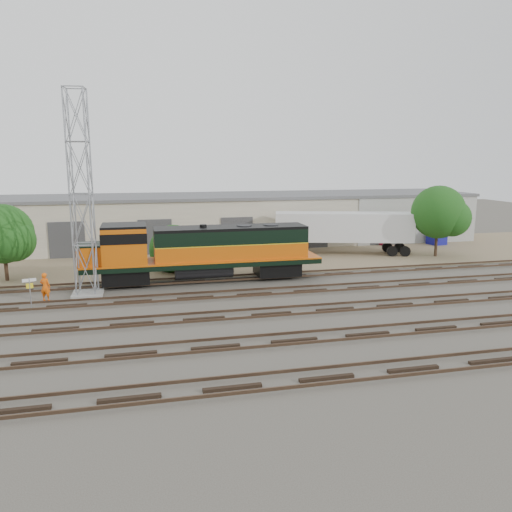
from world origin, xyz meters
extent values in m
plane|color=#47423A|center=(0.00, 0.00, 0.00)|extent=(140.00, 140.00, 0.00)
cube|color=#726047|center=(0.00, 15.00, 0.01)|extent=(80.00, 16.00, 0.02)
cube|color=black|center=(0.00, -12.00, 0.07)|extent=(80.00, 2.40, 0.14)
cube|color=#4C3828|center=(0.00, -12.75, 0.21)|extent=(80.00, 0.08, 0.14)
cube|color=#4C3828|center=(0.00, -11.25, 0.21)|extent=(80.00, 0.08, 0.14)
cube|color=black|center=(0.00, -7.50, 0.07)|extent=(80.00, 2.40, 0.14)
cube|color=#4C3828|center=(0.00, -8.25, 0.21)|extent=(80.00, 0.08, 0.14)
cube|color=#4C3828|center=(0.00, -6.75, 0.21)|extent=(80.00, 0.08, 0.14)
cube|color=black|center=(0.00, -3.00, 0.07)|extent=(80.00, 2.40, 0.14)
cube|color=#4C3828|center=(0.00, -3.75, 0.21)|extent=(80.00, 0.08, 0.14)
cube|color=#4C3828|center=(0.00, -2.25, 0.21)|extent=(80.00, 0.08, 0.14)
cube|color=black|center=(0.00, 1.50, 0.07)|extent=(80.00, 2.40, 0.14)
cube|color=#4C3828|center=(0.00, 0.75, 0.21)|extent=(80.00, 0.08, 0.14)
cube|color=#4C3828|center=(0.00, 2.25, 0.21)|extent=(80.00, 0.08, 0.14)
cube|color=black|center=(0.00, 6.00, 0.07)|extent=(80.00, 2.40, 0.14)
cube|color=#4C3828|center=(0.00, 5.25, 0.21)|extent=(80.00, 0.08, 0.14)
cube|color=#4C3828|center=(0.00, 6.75, 0.21)|extent=(80.00, 0.08, 0.14)
cube|color=beige|center=(0.00, 23.00, 2.50)|extent=(58.00, 10.00, 5.00)
cube|color=#59595B|center=(0.00, 23.00, 5.15)|extent=(58.40, 10.40, 0.30)
cube|color=#999993|center=(22.00, 17.95, 2.50)|extent=(14.00, 0.10, 5.00)
cube|color=#333335|center=(-14.00, 17.94, 1.70)|extent=(3.20, 0.12, 3.40)
cube|color=#333335|center=(-6.00, 17.94, 1.70)|extent=(3.20, 0.12, 3.40)
cube|color=#333335|center=(2.00, 17.94, 1.70)|extent=(3.20, 0.12, 3.40)
cube|color=#333335|center=(10.00, 17.94, 1.70)|extent=(3.20, 0.12, 3.40)
cube|color=#333335|center=(18.00, 17.94, 1.70)|extent=(3.20, 0.12, 3.40)
cube|color=black|center=(-8.48, 6.00, 0.79)|extent=(3.29, 2.46, 1.03)
cube|color=black|center=(2.82, 6.00, 0.79)|extent=(3.29, 2.46, 1.03)
cube|color=black|center=(-2.83, 6.00, 1.49)|extent=(17.46, 3.08, 0.36)
cylinder|color=black|center=(-2.83, 6.00, 0.84)|extent=(4.31, 1.13, 1.13)
cube|color=#C35209|center=(-0.78, 6.00, 2.28)|extent=(11.30, 2.67, 1.23)
cube|color=black|center=(-0.78, 6.00, 3.41)|extent=(11.30, 2.67, 1.03)
cube|color=black|center=(-0.78, 6.00, 4.03)|extent=(11.30, 2.67, 0.21)
cube|color=#C35209|center=(-8.48, 6.00, 3.00)|extent=(3.08, 3.08, 2.67)
cube|color=black|center=(-8.48, 6.00, 4.42)|extent=(3.08, 3.08, 0.16)
cube|color=#C35209|center=(-10.84, 6.00, 2.39)|extent=(1.64, 2.46, 1.44)
cube|color=gray|center=(-10.99, 4.09, 0.10)|extent=(1.99, 1.99, 0.20)
cylinder|color=gray|center=(-11.60, 4.70, 6.84)|extent=(0.10, 0.10, 13.27)
cylinder|color=gray|center=(-10.38, 4.70, 6.84)|extent=(0.10, 0.10, 13.27)
cylinder|color=gray|center=(-11.60, 3.48, 6.84)|extent=(0.10, 0.10, 13.27)
cylinder|color=gray|center=(-10.38, 3.48, 6.84)|extent=(0.10, 0.10, 13.27)
cylinder|color=gray|center=(-14.07, 1.57, 0.97)|extent=(0.06, 0.06, 1.94)
cube|color=white|center=(-14.07, 1.57, 1.81)|extent=(0.77, 0.26, 0.19)
cube|color=yellow|center=(-14.07, 1.57, 1.46)|extent=(0.39, 0.15, 0.31)
imported|color=#F75D0D|center=(-13.50, 3.26, 0.93)|extent=(0.80, 0.66, 1.87)
cube|color=silver|center=(11.68, 14.13, 2.66)|extent=(13.26, 5.99, 2.71)
cube|color=black|center=(16.61, 12.76, 0.50)|extent=(2.99, 3.06, 1.00)
cube|color=black|center=(6.58, 14.50, 0.65)|extent=(0.15, 0.15, 1.30)
cube|color=black|center=(7.12, 16.43, 0.65)|extent=(0.15, 0.15, 1.30)
cube|color=navy|center=(23.65, 16.87, 0.75)|extent=(1.84, 1.76, 1.50)
cube|color=maroon|center=(18.08, 18.34, 0.70)|extent=(1.92, 1.87, 1.40)
cylinder|color=#382619|center=(-17.34, 9.74, 1.02)|extent=(0.28, 0.28, 2.03)
sphere|color=#154C15|center=(-17.34, 9.74, 3.59)|extent=(4.44, 4.44, 4.44)
sphere|color=#154C15|center=(-16.45, 9.08, 3.14)|extent=(3.11, 3.11, 3.11)
cylinder|color=#382619|center=(-4.72, 10.51, 0.18)|extent=(0.27, 0.27, 0.37)
sphere|color=#154C15|center=(-4.72, 10.51, 1.77)|extent=(4.02, 4.02, 4.02)
sphere|color=#154C15|center=(-3.92, 9.91, 1.37)|extent=(2.82, 2.82, 2.82)
cylinder|color=#382619|center=(19.80, 11.03, 1.23)|extent=(0.28, 0.28, 2.47)
sphere|color=#154C15|center=(19.80, 11.03, 4.20)|extent=(4.94, 4.94, 4.94)
sphere|color=#154C15|center=(20.78, 10.29, 3.70)|extent=(3.46, 3.46, 3.46)
camera|label=1|loc=(-7.29, -30.29, 9.06)|focal=35.00mm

